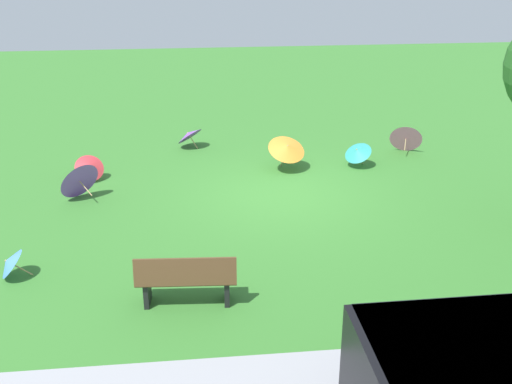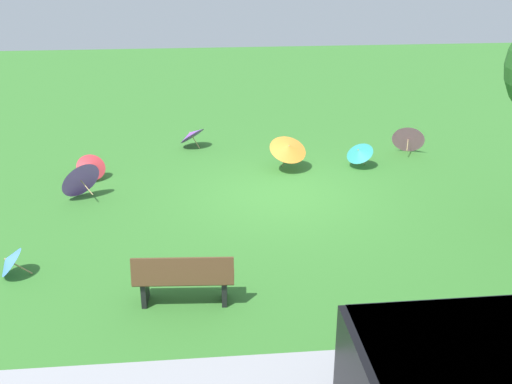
# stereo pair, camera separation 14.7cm
# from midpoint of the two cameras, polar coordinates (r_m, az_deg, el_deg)

# --- Properties ---
(ground) EXTENTS (40.00, 40.00, 0.00)m
(ground) POSITION_cam_midpoint_polar(r_m,az_deg,el_deg) (14.10, 1.88, -0.19)
(ground) COLOR #387A2D
(park_bench) EXTENTS (1.63, 0.59, 0.90)m
(park_bench) POSITION_cam_midpoint_polar(r_m,az_deg,el_deg) (9.88, -6.93, -8.07)
(park_bench) COLOR brown
(park_bench) RESTS_ON ground
(parasol_blue_1) EXTENTS (0.63, 0.63, 0.57)m
(parasol_blue_1) POSITION_cam_midpoint_polar(r_m,az_deg,el_deg) (11.45, -22.33, -6.07)
(parasol_blue_1) COLOR tan
(parasol_blue_1) RESTS_ON ground
(parasol_orange_0) EXTENTS (1.15, 1.11, 0.90)m
(parasol_orange_0) POSITION_cam_midpoint_polar(r_m,az_deg,el_deg) (15.32, 2.62, 4.14)
(parasol_orange_0) COLOR tan
(parasol_orange_0) RESTS_ON ground
(parasol_purple_0) EXTENTS (1.08, 1.03, 0.92)m
(parasol_purple_0) POSITION_cam_midpoint_polar(r_m,az_deg,el_deg) (14.30, -16.54, 1.17)
(parasol_purple_0) COLOR tan
(parasol_purple_0) RESTS_ON ground
(parasol_red_0) EXTENTS (0.86, 0.78, 0.65)m
(parasol_red_0) POSITION_cam_midpoint_polar(r_m,az_deg,el_deg) (15.26, -15.48, 2.23)
(parasol_red_0) COLOR tan
(parasol_red_0) RESTS_ON ground
(parasol_purple_1) EXTENTS (0.99, 1.01, 0.66)m
(parasol_purple_1) POSITION_cam_midpoint_polar(r_m,az_deg,el_deg) (17.23, -6.51, 5.33)
(parasol_purple_1) COLOR tan
(parasol_purple_1) RESTS_ON ground
(parasol_pink_0) EXTENTS (0.99, 0.84, 0.85)m
(parasol_pink_0) POSITION_cam_midpoint_polar(r_m,az_deg,el_deg) (17.19, 13.54, 4.98)
(parasol_pink_0) COLOR tan
(parasol_pink_0) RESTS_ON ground
(parasol_teal_0) EXTENTS (0.95, 0.95, 0.67)m
(parasol_teal_0) POSITION_cam_midpoint_polar(r_m,az_deg,el_deg) (15.81, 9.15, 3.75)
(parasol_teal_0) COLOR tan
(parasol_teal_0) RESTS_ON ground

